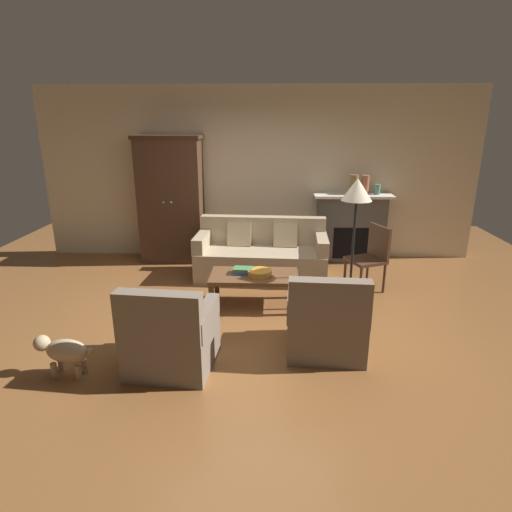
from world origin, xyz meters
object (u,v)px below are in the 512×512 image
(couch, at_px, (262,256))
(armchair_near_right, at_px, (326,323))
(coffee_table, at_px, (254,278))
(armchair_near_left, at_px, (171,338))
(fireplace, at_px, (351,227))
(floor_lamp, at_px, (357,197))
(mantel_vase_terracotta, at_px, (365,185))
(side_chair_wooden, at_px, (371,254))
(dog, at_px, (64,351))
(mantel_vase_jade, at_px, (377,189))
(book_stack, at_px, (243,271))
(mantel_vase_bronze, at_px, (354,185))
(fruit_bowl, at_px, (260,273))
(armoire, at_px, (171,200))

(couch, relative_size, armchair_near_right, 2.22)
(coffee_table, distance_m, armchair_near_left, 1.63)
(fireplace, distance_m, floor_lamp, 2.14)
(mantel_vase_terracotta, height_order, armchair_near_left, mantel_vase_terracotta)
(armchair_near_left, distance_m, armchair_near_right, 1.54)
(armchair_near_left, height_order, side_chair_wooden, side_chair_wooden)
(armchair_near_right, height_order, dog, armchair_near_right)
(couch, relative_size, mantel_vase_jade, 12.19)
(armchair_near_right, bearing_deg, coffee_table, 124.79)
(book_stack, relative_size, floor_lamp, 0.15)
(fireplace, relative_size, armchair_near_left, 1.43)
(book_stack, xyz_separation_m, mantel_vase_bronze, (1.66, 1.87, 0.82))
(side_chair_wooden, bearing_deg, mantel_vase_jade, 76.16)
(mantel_vase_terracotta, xyz_separation_m, armchair_near_left, (-2.42, -3.35, -0.96))
(fireplace, bearing_deg, fruit_bowl, -126.59)
(fireplace, bearing_deg, coffee_table, -128.41)
(couch, relative_size, mantel_vase_bronze, 6.31)
(mantel_vase_terracotta, bearing_deg, couch, -153.42)
(mantel_vase_terracotta, xyz_separation_m, side_chair_wooden, (-0.11, -1.27, -0.76))
(coffee_table, height_order, side_chair_wooden, side_chair_wooden)
(book_stack, distance_m, side_chair_wooden, 1.83)
(fireplace, bearing_deg, armchair_near_left, -123.62)
(armchair_near_right, bearing_deg, fireplace, 76.10)
(dog, bearing_deg, book_stack, 46.89)
(couch, relative_size, coffee_table, 1.78)
(mantel_vase_jade, bearing_deg, floor_lamp, -109.97)
(book_stack, bearing_deg, side_chair_wooden, 19.07)
(couch, height_order, floor_lamp, floor_lamp)
(fireplace, bearing_deg, dog, -132.19)
(fruit_bowl, relative_size, mantel_vase_bronze, 0.98)
(book_stack, bearing_deg, mantel_vase_jade, 42.47)
(mantel_vase_terracotta, distance_m, dog, 4.98)
(mantel_vase_bronze, xyz_separation_m, mantel_vase_jade, (0.38, 0.00, -0.07))
(fireplace, height_order, armchair_near_right, fireplace)
(fireplace, relative_size, coffee_table, 1.15)
(fruit_bowl, bearing_deg, floor_lamp, 0.24)
(fireplace, relative_size, mantel_vase_bronze, 4.07)
(mantel_vase_terracotta, relative_size, armchair_near_right, 0.34)
(floor_lamp, bearing_deg, mantel_vase_jade, 70.03)
(coffee_table, bearing_deg, fireplace, 51.59)
(armoire, height_order, dog, armoire)
(floor_lamp, height_order, dog, floor_lamp)
(armoire, xyz_separation_m, dog, (-0.25, -3.45, -0.78))
(coffee_table, xyz_separation_m, side_chair_wooden, (1.58, 0.62, 0.15))
(armoire, distance_m, couch, 1.82)
(book_stack, height_order, mantel_vase_bronze, mantel_vase_bronze)
(mantel_vase_terracotta, bearing_deg, mantel_vase_bronze, 180.00)
(book_stack, bearing_deg, fruit_bowl, -17.30)
(coffee_table, xyz_separation_m, mantel_vase_jade, (1.90, 1.89, 0.83))
(fruit_bowl, bearing_deg, fireplace, 53.41)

